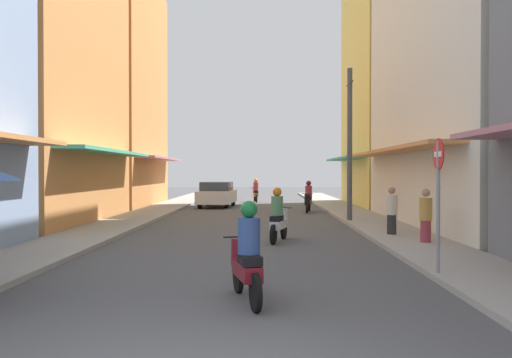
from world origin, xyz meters
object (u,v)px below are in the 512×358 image
at_px(motorbike_maroon, 247,257).
at_px(motorbike_black, 308,198).
at_px(pedestrian_far, 426,218).
at_px(pedestrian_foreground, 392,213).
at_px(parked_car, 217,194).
at_px(motorbike_white, 279,217).
at_px(street_sign_no_entry, 438,188).
at_px(utility_pole, 350,144).
at_px(motorbike_orange, 256,192).

height_order(motorbike_maroon, motorbike_black, same).
bearing_deg(pedestrian_far, pedestrian_foreground, 104.47).
bearing_deg(parked_car, motorbike_white, -78.26).
distance_m(motorbike_maroon, motorbike_black, 18.36).
xyz_separation_m(motorbike_white, motorbike_maroon, (-0.69, -7.03, 0.00)).
relative_size(pedestrian_far, street_sign_no_entry, 0.59).
bearing_deg(pedestrian_far, parked_car, 113.91).
bearing_deg(motorbike_maroon, pedestrian_foreground, 62.30).
relative_size(parked_car, pedestrian_foreground, 2.70).
bearing_deg(pedestrian_foreground, pedestrian_far, -75.53).
bearing_deg(motorbike_black, pedestrian_foreground, -80.77).
bearing_deg(motorbike_maroon, street_sign_no_entry, 27.00).
height_order(utility_pole, street_sign_no_entry, utility_pole).
height_order(pedestrian_foreground, utility_pole, utility_pole).
bearing_deg(pedestrian_far, motorbike_white, 166.84).
xyz_separation_m(motorbike_white, motorbike_black, (1.80, 11.16, 0.00)).
bearing_deg(pedestrian_foreground, motorbike_black, 99.23).
bearing_deg(motorbike_white, parked_car, 101.74).
relative_size(motorbike_white, motorbike_maroon, 1.00).
bearing_deg(pedestrian_far, motorbike_orange, 103.26).
xyz_separation_m(pedestrian_foreground, utility_pole, (-0.52, 4.68, 2.34)).
distance_m(motorbike_orange, parked_car, 5.40).
bearing_deg(motorbike_maroon, motorbike_black, 82.19).
xyz_separation_m(motorbike_maroon, pedestrian_far, (4.63, 6.11, 0.08)).
distance_m(motorbike_orange, motorbike_white, 19.98).
xyz_separation_m(motorbike_white, street_sign_no_entry, (2.85, -5.22, 1.01)).
relative_size(motorbike_maroon, utility_pole, 0.29).
distance_m(motorbike_orange, pedestrian_far, 21.45).
xyz_separation_m(motorbike_white, pedestrian_foreground, (3.47, 0.90, 0.08)).
distance_m(motorbike_black, pedestrian_far, 12.27).
distance_m(motorbike_maroon, parked_car, 22.15).
xyz_separation_m(motorbike_black, utility_pole, (1.15, -5.58, 2.41)).
xyz_separation_m(motorbike_black, pedestrian_foreground, (1.67, -10.26, 0.08)).
height_order(motorbike_black, pedestrian_far, motorbike_black).
bearing_deg(parked_car, motorbike_black, -37.92).
xyz_separation_m(motorbike_maroon, utility_pole, (3.64, 12.61, 2.41)).
bearing_deg(pedestrian_foreground, utility_pole, 96.33).
relative_size(motorbike_orange, motorbike_black, 1.01).
distance_m(pedestrian_far, street_sign_no_entry, 4.53).
bearing_deg(motorbike_white, pedestrian_foreground, 14.59).
bearing_deg(motorbike_orange, pedestrian_far, -76.74).
height_order(motorbike_maroon, pedestrian_foreground, motorbike_maroon).
bearing_deg(pedestrian_foreground, motorbike_maroon, -117.70).
height_order(parked_car, utility_pole, utility_pole).
distance_m(pedestrian_far, utility_pole, 6.98).
bearing_deg(motorbike_maroon, motorbike_white, 84.36).
height_order(motorbike_orange, motorbike_white, same).
bearing_deg(motorbike_maroon, pedestrian_far, 52.80).
height_order(pedestrian_far, street_sign_no_entry, street_sign_no_entry).
xyz_separation_m(pedestrian_far, utility_pole, (-0.99, 6.50, 2.34)).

